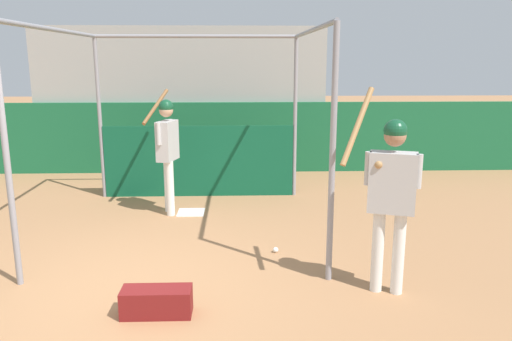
{
  "coord_description": "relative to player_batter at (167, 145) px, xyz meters",
  "views": [
    {
      "loc": [
        1.3,
        -5.16,
        2.51
      ],
      "look_at": [
        1.53,
        1.38,
        1.05
      ],
      "focal_mm": 35.0,
      "sensor_mm": 36.0,
      "label": 1
    }
  ],
  "objects": [
    {
      "name": "home_plate",
      "position": [
        0.36,
        -0.01,
        -1.15
      ],
      "size": [
        0.44,
        0.44,
        0.02
      ],
      "color": "white",
      "rests_on": "ground"
    },
    {
      "name": "outfield_wall",
      "position": [
        -0.13,
        3.12,
        -0.37
      ],
      "size": [
        24.0,
        0.12,
        1.58
      ],
      "color": "#196038",
      "rests_on": "ground"
    },
    {
      "name": "equipment_bag",
      "position": [
        0.33,
        -3.42,
        -1.02
      ],
      "size": [
        0.7,
        0.28,
        0.28
      ],
      "color": "maroon",
      "rests_on": "ground"
    },
    {
      "name": "batting_cage",
      "position": [
        0.43,
        0.38,
        0.1
      ],
      "size": [
        3.62,
        3.79,
        2.94
      ],
      "color": "gray",
      "rests_on": "ground"
    },
    {
      "name": "bleacher_section",
      "position": [
        -0.13,
        4.78,
        0.47
      ],
      "size": [
        6.5,
        3.2,
        3.26
      ],
      "color": "#9E9E99",
      "rests_on": "ground"
    },
    {
      "name": "player_batter",
      "position": [
        0.0,
        0.0,
        0.0
      ],
      "size": [
        0.57,
        0.96,
        2.02
      ],
      "rotation": [
        0.0,
        0.0,
        1.31
      ],
      "color": "white",
      "rests_on": "ground"
    },
    {
      "name": "baseball",
      "position": [
        1.64,
        -1.81,
        -1.12
      ],
      "size": [
        0.07,
        0.07,
        0.07
      ],
      "color": "white",
      "rests_on": "ground"
    },
    {
      "name": "ground_plane",
      "position": [
        -0.13,
        -2.87,
        -1.16
      ],
      "size": [
        60.0,
        60.0,
        0.0
      ],
      "primitive_type": "plane",
      "color": "#A8754C"
    },
    {
      "name": "player_waiting",
      "position": [
        2.77,
        -2.99,
        0.02
      ],
      "size": [
        0.86,
        0.55,
        2.23
      ],
      "rotation": [
        0.0,
        0.0,
        2.82
      ],
      "color": "white",
      "rests_on": "ground"
    }
  ]
}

